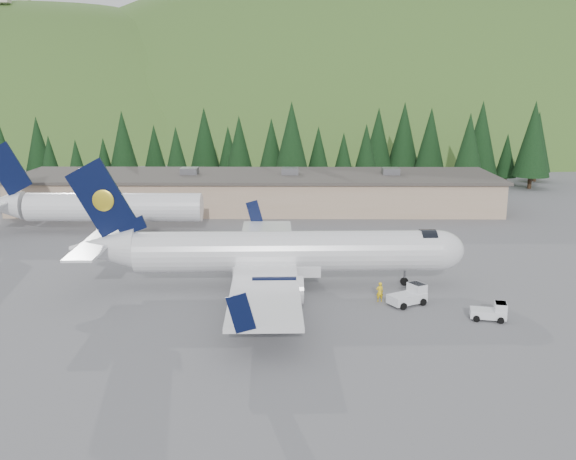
# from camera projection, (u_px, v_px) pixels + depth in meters

# --- Properties ---
(ground) EXTENTS (600.00, 600.00, 0.00)m
(ground) POSITION_uv_depth(u_px,v_px,m) (287.00, 286.00, 59.70)
(ground) COLOR #59595E
(airliner) EXTENTS (36.34, 34.03, 12.08)m
(airliner) POSITION_uv_depth(u_px,v_px,m) (276.00, 253.00, 58.95)
(airliner) COLOR white
(airliner) RESTS_ON ground
(second_airliner) EXTENTS (27.50, 11.00, 10.05)m
(second_airliner) POSITION_uv_depth(u_px,v_px,m) (91.00, 206.00, 80.60)
(second_airliner) COLOR white
(second_airliner) RESTS_ON ground
(baggage_tug_a) EXTENTS (3.61, 3.09, 1.73)m
(baggage_tug_a) POSITION_uv_depth(u_px,v_px,m) (410.00, 295.00, 54.77)
(baggage_tug_a) COLOR white
(baggage_tug_a) RESTS_ON ground
(baggage_tug_b) EXTENTS (2.99, 2.12, 1.48)m
(baggage_tug_b) POSITION_uv_depth(u_px,v_px,m) (492.00, 312.00, 51.17)
(baggage_tug_b) COLOR white
(baggage_tug_b) RESTS_ON ground
(terminal_building) EXTENTS (71.00, 17.00, 6.10)m
(terminal_building) POSITION_uv_depth(u_px,v_px,m) (257.00, 191.00, 96.17)
(terminal_building) COLOR tan
(terminal_building) RESTS_ON ground
(ramp_worker) EXTENTS (0.70, 0.52, 1.76)m
(ramp_worker) POSITION_uv_depth(u_px,v_px,m) (380.00, 292.00, 55.36)
(ramp_worker) COLOR yellow
(ramp_worker) RESTS_ON ground
(tree_line) EXTENTS (111.14, 20.00, 14.16)m
(tree_line) POSITION_uv_depth(u_px,v_px,m) (302.00, 144.00, 116.83)
(tree_line) COLOR black
(tree_line) RESTS_ON ground
(hills) EXTENTS (614.00, 330.00, 300.00)m
(hills) POSITION_uv_depth(u_px,v_px,m) (414.00, 320.00, 279.94)
(hills) COLOR #375823
(hills) RESTS_ON ground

